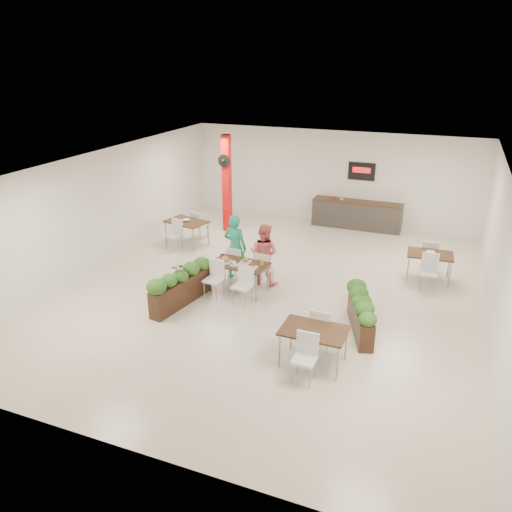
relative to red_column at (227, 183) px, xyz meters
The scene contains 12 objects.
ground 5.11m from the red_column, 51.64° to the right, with size 12.00×12.00×0.00m, color beige.
room_shell 4.85m from the red_column, 51.64° to the right, with size 10.10×12.10×3.22m.
red_column is the anchor object (origin of this frame).
service_counter 4.56m from the red_column, 25.00° to the left, with size 3.00×0.64×2.20m.
main_table 4.79m from the red_column, 61.81° to the right, with size 1.47×1.73×0.92m.
diner_man 3.99m from the red_column, 62.32° to the right, with size 0.65×0.42×1.77m, color #22956E.
diner_woman 4.43m from the red_column, 52.95° to the right, with size 0.79×0.61×1.62m, color #E3656C.
planter_left 5.56m from the red_column, 77.07° to the right, with size 0.68×2.03×1.07m.
planter_right 7.45m from the red_column, 42.61° to the right, with size 0.90×1.83×1.00m.
side_table_a 2.03m from the red_column, 111.45° to the right, with size 1.41×1.67×0.92m.
side_table_b 6.89m from the red_column, 14.51° to the right, with size 1.19×1.64×0.92m.
side_table_c 8.19m from the red_column, 53.76° to the right, with size 1.25×1.62×0.92m.
Camera 1 is at (3.79, -10.78, 5.59)m, focal length 35.00 mm.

